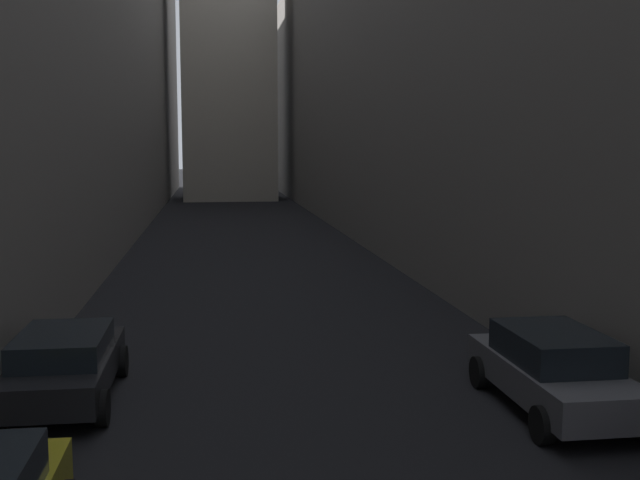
# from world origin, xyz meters

# --- Properties ---
(ground_plane) EXTENTS (264.00, 264.00, 0.00)m
(ground_plane) POSITION_xyz_m (0.00, 48.00, 0.00)
(ground_plane) COLOR black
(building_block_right) EXTENTS (10.51, 108.00, 19.59)m
(building_block_right) POSITION_xyz_m (10.75, 50.00, 9.79)
(building_block_right) COLOR slate
(building_block_right) RESTS_ON ground
(parked_car_left_far) EXTENTS (1.91, 4.34, 1.36)m
(parked_car_left_far) POSITION_xyz_m (-4.40, 25.26, 0.73)
(parked_car_left_far) COLOR black
(parked_car_left_far) RESTS_ON ground
(parked_car_right_far) EXTENTS (1.90, 4.36, 1.48)m
(parked_car_right_far) POSITION_xyz_m (4.40, 23.53, 0.78)
(parked_car_right_far) COLOR #4C4C51
(parked_car_right_far) RESTS_ON ground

